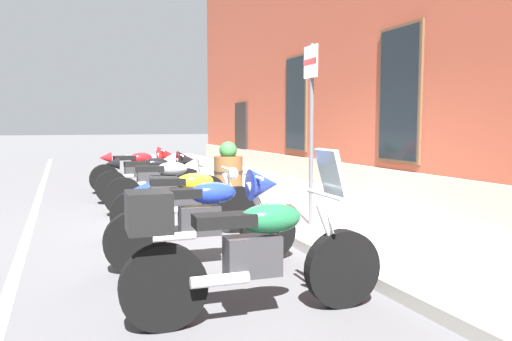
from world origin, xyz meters
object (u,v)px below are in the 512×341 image
object	(u,v)px
motorcycle_red_sport	(140,167)
motorcycle_green_touring	(245,251)
barrel_planter	(228,168)
motorcycle_black_sport	(155,174)
motorcycle_grey_naked	(168,186)
parking_sign	(311,109)
motorcycle_blue_sport	(211,214)
motorcycle_yellow_naked	(189,201)

from	to	relation	value
motorcycle_red_sport	motorcycle_green_touring	size ratio (longest dim) A/B	0.97
motorcycle_green_touring	barrel_planter	xyz separation A→B (m)	(-7.26, 2.22, -0.01)
motorcycle_black_sport	motorcycle_green_touring	world-z (taller)	motorcycle_green_touring
motorcycle_black_sport	motorcycle_grey_naked	world-z (taller)	motorcycle_black_sport
motorcycle_black_sport	parking_sign	size ratio (longest dim) A/B	0.86
motorcycle_blue_sport	motorcycle_grey_naked	bearing A→B (deg)	177.04
motorcycle_grey_naked	motorcycle_blue_sport	bearing A→B (deg)	-2.96
motorcycle_yellow_naked	motorcycle_green_touring	distance (m)	3.21
motorcycle_grey_naked	parking_sign	distance (m)	3.07
motorcycle_red_sport	barrel_planter	world-z (taller)	barrel_planter
motorcycle_black_sport	motorcycle_yellow_naked	xyz separation A→B (m)	(3.29, -0.09, -0.07)
motorcycle_black_sport	motorcycle_blue_sport	world-z (taller)	motorcycle_blue_sport
motorcycle_blue_sport	parking_sign	bearing A→B (deg)	120.63
motorcycle_black_sport	motorcycle_blue_sport	distance (m)	4.87
motorcycle_black_sport	motorcycle_red_sport	bearing A→B (deg)	-177.98
motorcycle_yellow_naked	barrel_planter	world-z (taller)	barrel_planter
motorcycle_grey_naked	motorcycle_yellow_naked	xyz separation A→B (m)	(1.76, -0.04, -0.01)
motorcycle_blue_sport	motorcycle_green_touring	distance (m)	1.62
motorcycle_grey_naked	motorcycle_blue_sport	distance (m)	3.34
parking_sign	barrel_planter	bearing A→B (deg)	176.58
motorcycle_black_sport	motorcycle_green_touring	xyz separation A→B (m)	(6.48, -0.41, 0.01)
motorcycle_grey_naked	motorcycle_yellow_naked	size ratio (longest dim) A/B	0.99
parking_sign	barrel_planter	size ratio (longest dim) A/B	2.45
motorcycle_black_sport	motorcycle_yellow_naked	size ratio (longest dim) A/B	1.02
motorcycle_red_sport	parking_sign	xyz separation A→B (m)	(5.48, 1.59, 1.20)
motorcycle_yellow_naked	motorcycle_green_touring	size ratio (longest dim) A/B	0.98
motorcycle_black_sport	motorcycle_yellow_naked	distance (m)	3.29
motorcycle_grey_naked	parking_sign	xyz separation A→B (m)	(2.30, 1.58, 1.28)
motorcycle_blue_sport	barrel_planter	xyz separation A→B (m)	(-5.65, 2.03, -0.01)
motorcycle_blue_sport	motorcycle_yellow_naked	bearing A→B (deg)	175.16
motorcycle_blue_sport	barrel_planter	world-z (taller)	barrel_planter
parking_sign	motorcycle_grey_naked	bearing A→B (deg)	-145.48
motorcycle_grey_naked	motorcycle_green_touring	bearing A→B (deg)	-4.18
motorcycle_yellow_naked	motorcycle_blue_sport	size ratio (longest dim) A/B	0.99
motorcycle_yellow_naked	motorcycle_green_touring	xyz separation A→B (m)	(3.19, -0.32, 0.08)
motorcycle_grey_naked	motorcycle_blue_sport	world-z (taller)	motorcycle_blue_sport
motorcycle_grey_naked	motorcycle_blue_sport	size ratio (longest dim) A/B	0.98
motorcycle_red_sport	motorcycle_blue_sport	bearing A→B (deg)	-1.45
motorcycle_grey_naked	motorcycle_black_sport	bearing A→B (deg)	178.09
motorcycle_black_sport	parking_sign	bearing A→B (deg)	21.79
motorcycle_blue_sport	parking_sign	xyz separation A→B (m)	(-1.04, 1.75, 1.19)
motorcycle_blue_sport	motorcycle_black_sport	bearing A→B (deg)	177.37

